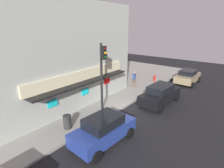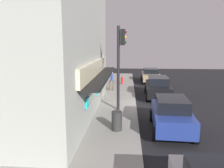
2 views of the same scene
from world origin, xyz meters
TOP-DOWN VIEW (x-y plane):
  - ground_plane at (0.00, 0.00)m, footprint 50.13×50.13m
  - sidewalk at (0.00, 5.72)m, footprint 33.42×11.44m
  - corner_building at (-2.29, 6.16)m, footprint 12.49×8.18m
  - traffic_light at (-1.54, 1.08)m, footprint 0.32×0.58m
  - fire_hydrant at (7.95, 1.23)m, footprint 0.47×0.23m
  - trash_can at (-5.01, 1.08)m, footprint 0.50×0.50m
  - pedestrian at (4.57, 2.04)m, footprint 0.54×0.49m
  - parked_car_black at (2.64, -1.82)m, footprint 4.61×2.19m
  - parked_car_blue at (-4.50, -1.56)m, footprint 4.02×2.13m
  - parked_car_tan at (9.97, -1.94)m, footprint 3.96×2.16m

SIDE VIEW (x-z plane):
  - ground_plane at x=0.00m, z-range 0.00..0.00m
  - sidewalk at x=0.00m, z-range 0.00..0.15m
  - fire_hydrant at x=7.95m, z-range 0.14..0.91m
  - trash_can at x=-5.01m, z-range 0.15..1.07m
  - parked_car_tan at x=9.97m, z-range 0.03..1.61m
  - parked_car_blue at x=-4.50m, z-range 0.02..1.67m
  - parked_car_black at x=2.64m, z-range 0.02..1.70m
  - pedestrian at x=4.57m, z-range 0.23..1.95m
  - traffic_light at x=-1.54m, z-range 0.87..6.03m
  - corner_building at x=-2.29m, z-range 0.14..8.26m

